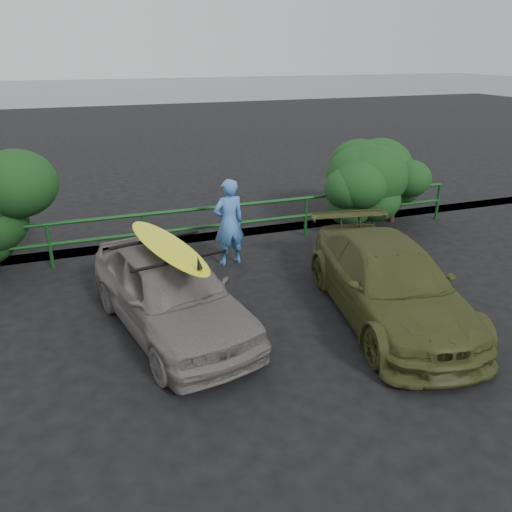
{
  "coord_description": "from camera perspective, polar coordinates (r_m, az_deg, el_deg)",
  "views": [
    {
      "loc": [
        -2.2,
        -5.8,
        4.38
      ],
      "look_at": [
        0.51,
        1.75,
        1.06
      ],
      "focal_mm": 35.0,
      "sensor_mm": 36.0,
      "label": 1
    }
  ],
  "objects": [
    {
      "name": "man",
      "position": [
        10.73,
        -3.11,
        3.84
      ],
      "size": [
        0.75,
        0.55,
        1.91
      ],
      "primitive_type": "imported",
      "rotation": [
        0.0,
        0.0,
        3.28
      ],
      "color": "#4784D6",
      "rests_on": "ground"
    },
    {
      "name": "sedan",
      "position": [
        8.35,
        -9.78,
        -3.94
      ],
      "size": [
        2.52,
        4.41,
        1.41
      ],
      "primitive_type": "imported",
      "rotation": [
        0.0,
        0.0,
        0.22
      ],
      "color": "slate",
      "rests_on": "ground"
    },
    {
      "name": "guardrail",
      "position": [
        11.67,
        -7.76,
        2.96
      ],
      "size": [
        14.0,
        0.08,
        1.04
      ],
      "primitive_type": null,
      "color": "#154A1B",
      "rests_on": "ground"
    },
    {
      "name": "ground",
      "position": [
        7.59,
        0.86,
        -12.76
      ],
      "size": [
        80.0,
        80.0,
        0.0
      ],
      "primitive_type": "plane",
      "color": "black"
    },
    {
      "name": "shrub_right",
      "position": [
        13.8,
        12.53,
        8.06
      ],
      "size": [
        3.2,
        2.4,
        2.13
      ],
      "primitive_type": null,
      "color": "#184118",
      "rests_on": "ground"
    },
    {
      "name": "surfboard",
      "position": [
        8.03,
        -10.15,
        1.18
      ],
      "size": [
        1.18,
        2.89,
        0.08
      ],
      "primitive_type": "ellipsoid",
      "rotation": [
        0.0,
        0.0,
        0.22
      ],
      "color": "#EEF519",
      "rests_on": "roof_rack"
    },
    {
      "name": "olive_vehicle",
      "position": [
        8.94,
        14.97,
        -2.91
      ],
      "size": [
        2.59,
        4.8,
        1.32
      ],
      "primitive_type": "imported",
      "rotation": [
        0.0,
        0.0,
        -0.17
      ],
      "color": "#444820",
      "rests_on": "ground"
    },
    {
      "name": "roof_rack",
      "position": [
        8.06,
        -10.12,
        0.73
      ],
      "size": [
        1.76,
        1.41,
        0.05
      ],
      "primitive_type": null,
      "rotation": [
        0.0,
        0.0,
        0.22
      ],
      "color": "black",
      "rests_on": "sedan"
    },
    {
      "name": "ocean",
      "position": [
        65.98,
        -18.66,
        17.56
      ],
      "size": [
        200.0,
        200.0,
        0.0
      ],
      "primitive_type": "plane",
      "color": "#525E65",
      "rests_on": "ground"
    }
  ]
}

